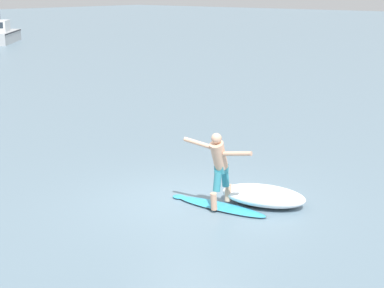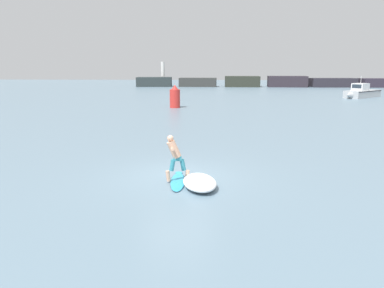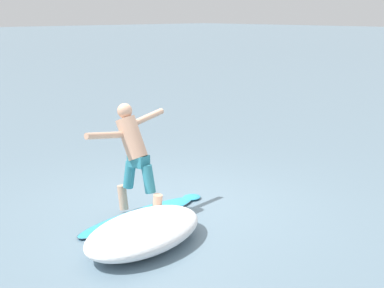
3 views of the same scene
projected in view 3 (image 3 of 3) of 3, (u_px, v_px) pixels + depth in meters
ground_plane at (174, 205)px, 8.17m from camera, size 200.00×200.00×0.00m
surfboard at (142, 215)px, 7.68m from camera, size 0.64×2.33×0.19m
surfer at (133, 150)px, 7.47m from camera, size 0.83×1.52×1.58m
wave_foam_at_tail at (144, 231)px, 6.71m from camera, size 1.41×2.01×0.37m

